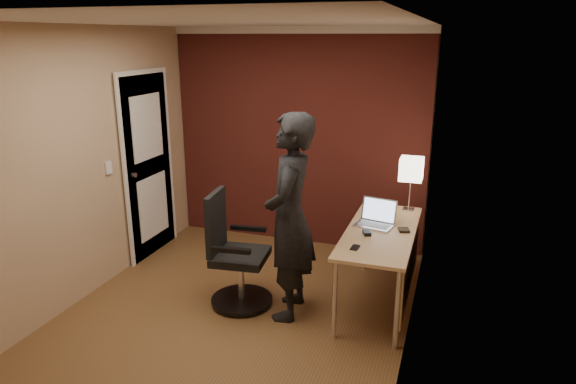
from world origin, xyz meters
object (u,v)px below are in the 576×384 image
(laptop, at_px, (376,218))
(person, at_px, (290,218))
(mouse, at_px, (367,233))
(desk, at_px, (388,244))
(office_chair, at_px, (234,257))
(desk_lamp, at_px, (411,170))
(phone, at_px, (355,247))
(wallet, at_px, (404,230))

(laptop, bearing_deg, person, -140.49)
(mouse, xyz_separation_m, person, (-0.62, -0.26, 0.16))
(desk, distance_m, office_chair, 1.41)
(desk_lamp, bearing_deg, phone, -105.84)
(desk_lamp, bearing_deg, person, -130.62)
(desk_lamp, bearing_deg, office_chair, -143.63)
(person, bearing_deg, laptop, 123.08)
(desk_lamp, height_order, phone, desk_lamp)
(office_chair, xyz_separation_m, person, (0.54, 0.01, 0.44))
(mouse, distance_m, wallet, 0.35)
(laptop, height_order, mouse, laptop)
(desk_lamp, distance_m, laptop, 0.66)
(laptop, relative_size, wallet, 3.42)
(mouse, bearing_deg, wallet, 9.01)
(desk, xyz_separation_m, person, (-0.80, -0.41, 0.30))
(phone, bearing_deg, desk, 70.33)
(phone, distance_m, office_chair, 1.16)
(office_chair, bearing_deg, mouse, 13.13)
(wallet, bearing_deg, phone, -123.13)
(desk_lamp, distance_m, person, 1.41)
(desk, distance_m, mouse, 0.27)
(desk, bearing_deg, office_chair, -162.59)
(mouse, relative_size, phone, 0.87)
(mouse, bearing_deg, desk_lamp, 47.08)
(laptop, bearing_deg, desk_lamp, 64.55)
(laptop, distance_m, person, 0.86)
(desk_lamp, relative_size, phone, 4.65)
(phone, xyz_separation_m, office_chair, (-1.12, 0.05, -0.27))
(desk, distance_m, person, 0.95)
(phone, bearing_deg, desk_lamp, 78.74)
(wallet, xyz_separation_m, person, (-0.92, -0.45, 0.16))
(desk_lamp, relative_size, wallet, 4.86)
(wallet, distance_m, office_chair, 1.56)
(laptop, height_order, wallet, laptop)
(mouse, bearing_deg, laptop, 59.04)
(laptop, bearing_deg, desk, -43.95)
(mouse, height_order, office_chair, office_chair)
(phone, bearing_deg, wallet, 61.45)
(desk, xyz_separation_m, office_chair, (-1.34, -0.42, -0.14))
(desk, relative_size, wallet, 13.64)
(desk, height_order, person, person)
(laptop, bearing_deg, mouse, -97.47)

